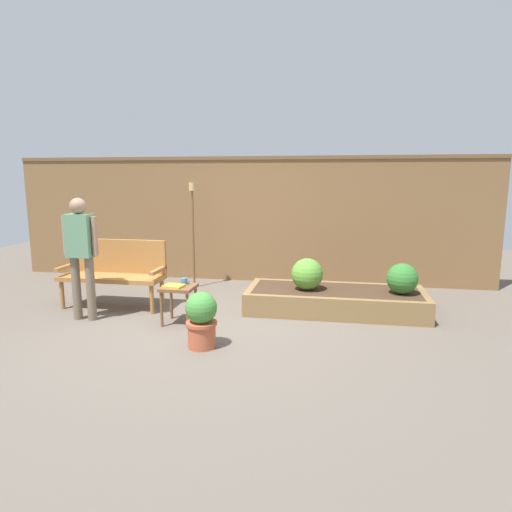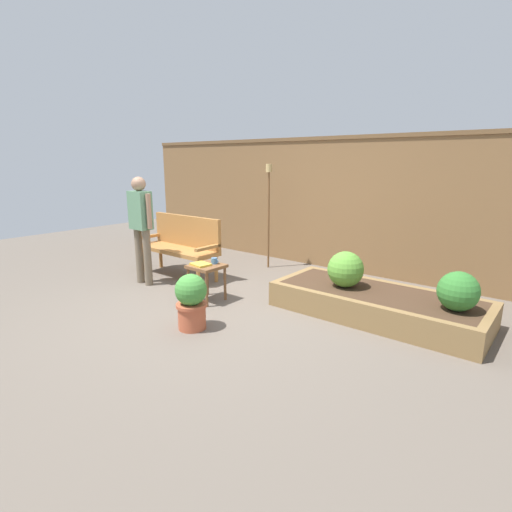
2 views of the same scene
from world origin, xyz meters
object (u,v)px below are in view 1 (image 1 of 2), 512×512
cup_on_table (184,281)px  garden_bench (115,268)px  book_on_table (174,286)px  shrub_far_corner (402,279)px  side_table (179,292)px  shrub_near_bench (307,274)px  tiki_torch (193,216)px  person_by_bench (81,248)px  potted_boxwood (201,318)px

cup_on_table → garden_bench: bearing=158.2°
book_on_table → shrub_far_corner: (2.82, 0.87, 0.01)m
side_table → shrub_near_bench: size_ratio=1.12×
tiki_torch → person_by_bench: bearing=-114.4°
cup_on_table → book_on_table: size_ratio=0.49×
potted_boxwood → shrub_far_corner: shrub_far_corner is taller
cup_on_table → book_on_table: (-0.08, -0.17, -0.03)m
potted_boxwood → garden_bench: bearing=141.9°
side_table → person_by_bench: bearing=-176.9°
cup_on_table → shrub_far_corner: bearing=14.4°
book_on_table → garden_bench: bearing=158.4°
book_on_table → shrub_near_bench: size_ratio=0.55×
book_on_table → tiki_torch: bearing=109.0°
cup_on_table → book_on_table: cup_on_table is taller
garden_bench → cup_on_table: bearing=-21.8°
garden_bench → person_by_bench: (-0.10, -0.65, 0.39)m
book_on_table → person_by_bench: 1.29m
shrub_near_bench → tiki_torch: 2.28m
potted_boxwood → shrub_near_bench: bearing=56.3°
potted_boxwood → shrub_far_corner: (2.26, 1.53, 0.18)m
book_on_table → shrub_far_corner: 2.95m
cup_on_table → shrub_near_bench: (1.50, 0.70, -0.00)m
shrub_near_bench → shrub_far_corner: shrub_near_bench is taller
shrub_far_corner → person_by_bench: 4.14m
side_table → shrub_far_corner: (2.78, 0.81, 0.10)m
cup_on_table → shrub_far_corner: shrub_far_corner is taller
cup_on_table → shrub_far_corner: 2.82m
shrub_far_corner → cup_on_table: bearing=-165.6°
cup_on_table → potted_boxwood: (0.47, -0.83, -0.20)m
potted_boxwood → person_by_bench: person_by_bench is taller
side_table → book_on_table: 0.12m
side_table → book_on_table: bearing=-123.5°
garden_bench → shrub_near_bench: size_ratio=3.35×
side_table → cup_on_table: bearing=68.7°
book_on_table → shrub_near_bench: bearing=37.3°
tiki_torch → garden_bench: bearing=-121.5°
garden_bench → side_table: bearing=-26.8°
cup_on_table → shrub_near_bench: size_ratio=0.27×
garden_bench → shrub_near_bench: (2.69, 0.23, -0.03)m
shrub_far_corner → person_by_bench: size_ratio=0.26×
tiki_torch → cup_on_table: bearing=-75.8°
cup_on_table → tiki_torch: 1.89m
shrub_near_bench → tiki_torch: size_ratio=0.25×
book_on_table → shrub_near_bench: (1.58, 0.87, 0.02)m
book_on_table → person_by_bench: size_ratio=0.15×
shrub_far_corner → tiki_torch: (-3.17, 1.01, 0.68)m
book_on_table → potted_boxwood: bearing=-41.8°
garden_bench → person_by_bench: person_by_bench is taller
shrub_near_bench → tiki_torch: (-1.93, 1.01, 0.66)m
tiki_torch → book_on_table: bearing=-79.4°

